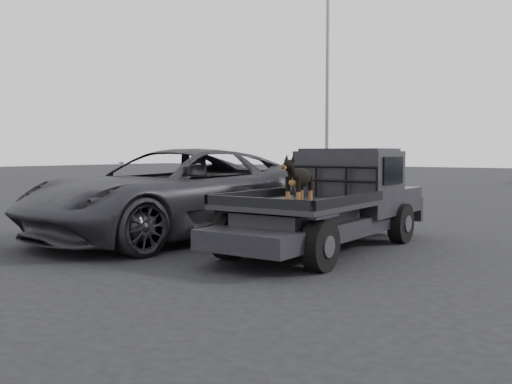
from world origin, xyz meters
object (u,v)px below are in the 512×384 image
Objects in this scene: parked_suv at (176,193)px; floodlight_near at (328,39)px; dog at (299,182)px; flatbed_ute at (325,224)px.

floodlight_near is (-6.51, 18.83, 6.81)m from parked_suv.
parked_suv is at bearing 162.08° from dog.
parked_suv is at bearing -173.12° from flatbed_ute.
dog is 0.05× the size of floodlight_near.
parked_suv is 21.05m from floodlight_near.
parked_suv reaches higher than dog.
dog is at bearing -63.22° from floodlight_near.
dog is (0.37, -1.54, 0.83)m from flatbed_ute.
parked_suv reaches higher than flatbed_ute.
flatbed_ute is 1.79m from dog.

